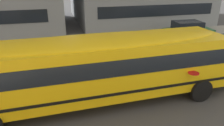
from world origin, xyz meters
The scene contains 5 objects.
ground_plane centered at (0.00, 0.00, 0.00)m, with size 400.00×400.00×0.00m, color #424244.
sidewalk_far centered at (0.00, 8.46, 0.01)m, with size 120.00×3.00×0.01m, color gray.
lane_centreline centered at (0.00, 0.00, 0.00)m, with size 110.00×0.16×0.01m, color silver.
school_bus centered at (1.99, -1.42, 1.71)m, with size 12.88×3.05×2.87m.
parked_car_green_end_of_row centered at (10.79, 5.78, 0.84)m, with size 3.99×2.06×1.64m.
Camera 1 is at (0.04, -9.46, 5.10)m, focal length 34.61 mm.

